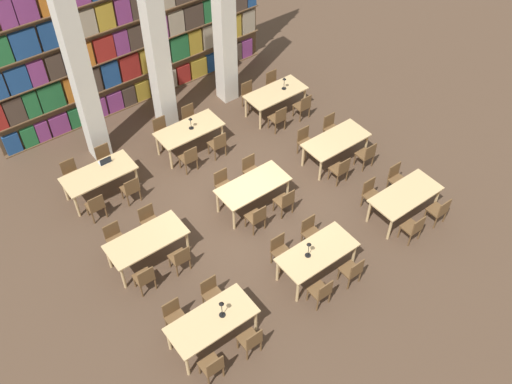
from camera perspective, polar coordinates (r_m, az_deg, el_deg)
The scene contains 55 objects.
ground_plane at distance 15.13m, azimuth -0.62°, elevation -1.23°, with size 40.00×40.00×0.00m, color #4C3828.
bookshelf_bank at distance 17.46m, azimuth -12.51°, elevation 16.27°, with size 9.07×0.35×5.50m.
pillar_left at distance 15.40m, azimuth -17.39°, elevation 12.06°, with size 0.51×0.51×6.00m.
pillar_center at distance 16.10m, azimuth -10.04°, elevation 15.09°, with size 0.51×0.51×6.00m.
pillar_right at distance 17.07m, azimuth -3.25°, elevation 17.61°, with size 0.51×0.51×6.00m.
reading_table_0 at distance 12.22m, azimuth -4.42°, elevation -12.84°, with size 1.90×0.89×0.77m.
chair_0 at distance 11.99m, azimuth -4.38°, elevation -16.99°, with size 0.42×0.40×0.86m.
chair_1 at distance 12.65m, azimuth -8.14°, elevation -12.16°, with size 0.42×0.40×0.86m.
chair_2 at distance 12.23m, azimuth -0.50°, elevation -14.61°, with size 0.42×0.40×0.86m.
chair_3 at distance 12.88m, azimuth -4.43°, elevation -10.05°, with size 0.42×0.40×0.86m.
desk_lamp_0 at distance 11.91m, azimuth -3.45°, elevation -11.36°, with size 0.14×0.14×0.49m.
reading_table_1 at distance 13.27m, azimuth 6.14°, elevation -6.17°, with size 1.90×0.89×0.77m.
chair_4 at distance 12.94m, azimuth 6.54°, elevation -9.85°, with size 0.42×0.40×0.86m.
chair_5 at distance 13.56m, azimuth 2.45°, elevation -5.83°, with size 0.42×0.40×0.86m.
chair_6 at distance 13.38m, azimuth 9.61°, elevation -7.75°, with size 0.42×0.40×0.86m.
chair_7 at distance 13.97m, azimuth 5.50°, elevation -3.96°, with size 0.42×0.40×0.86m.
desk_lamp_1 at distance 12.87m, azimuth 5.30°, elevation -5.50°, with size 0.14×0.14×0.46m.
reading_table_2 at distance 14.87m, azimuth 14.72°, elevation -0.42°, with size 1.90×0.89×0.77m.
chair_8 at distance 14.51m, azimuth 15.46°, elevation -3.46°, with size 0.42×0.40×0.86m.
chair_9 at distance 15.06m, azimuth 11.42°, elevation -0.14°, with size 0.42×0.40×0.86m.
chair_10 at distance 15.09m, azimuth 17.84°, elevation -1.76°, with size 0.42×0.40×0.86m.
chair_11 at distance 15.62m, azimuth 13.87°, elevation 1.38°, with size 0.42×0.40×0.86m.
reading_table_3 at distance 13.67m, azimuth -10.88°, elevation -4.87°, with size 1.90×0.89×0.77m.
chair_12 at distance 13.31m, azimuth -11.07°, elevation -8.42°, with size 0.42×0.40×0.86m.
chair_13 at distance 14.19m, azimuth -13.92°, elevation -4.49°, with size 0.42×0.40×0.86m.
chair_14 at distance 13.53m, azimuth -7.59°, elevation -6.54°, with size 0.42×0.40×0.86m.
chair_15 at distance 14.39m, azimuth -10.63°, elevation -2.79°, with size 0.42×0.40×0.86m.
reading_table_4 at distance 14.62m, azimuth -0.31°, elevation 0.52°, with size 1.90×0.89×0.77m.
chair_16 at distance 14.21m, azimuth 0.07°, elevation -2.53°, with size 0.42×0.40×0.86m.
chair_17 at distance 15.03m, azimuth -3.28°, elevation 0.80°, with size 0.42×0.40×0.86m.
chair_18 at distance 14.60m, azimuth 2.92°, elevation -0.92°, with size 0.42×0.40×0.86m.
chair_19 at distance 15.39m, azimuth -0.50°, elevation 2.25°, with size 0.42×0.40×0.86m.
reading_table_5 at distance 16.05m, azimuth 8.00°, elevation 4.99°, with size 1.90×0.89×0.77m.
chair_20 at distance 15.57m, azimuth 8.43°, elevation 2.27°, with size 0.42×0.40×0.86m.
chair_21 at distance 16.32m, azimuth 4.96°, elevation 5.11°, with size 0.42×0.40×0.86m.
chair_22 at distance 16.13m, azimuth 10.99°, elevation 3.71°, with size 0.42×0.40×0.86m.
chair_23 at distance 16.86m, azimuth 7.53°, elevation 6.41°, with size 0.42×0.40×0.86m.
reading_table_6 at distance 15.48m, azimuth -15.43°, elevation 1.63°, with size 1.90×0.89×0.77m.
chair_24 at distance 15.03m, azimuth -15.73°, elevation -1.33°, with size 0.42×0.40×0.86m.
chair_25 at distance 16.06m, azimuth -17.96°, elevation 1.74°, with size 0.42×0.40×0.86m.
chair_26 at distance 15.24m, azimuth -12.41°, elevation 0.32°, with size 0.42×0.40×0.86m.
chair_27 at distance 16.25m, azimuth -14.82°, elevation 3.25°, with size 0.42×0.40×0.86m.
laptop at distance 15.64m, azimuth -14.87°, elevation 2.97°, with size 0.32×0.22×0.21m.
reading_table_7 at distance 16.36m, azimuth -6.69°, elevation 6.08°, with size 1.90×0.89×0.77m.
chair_28 at distance 15.84m, azimuth -6.72°, elevation 3.42°, with size 0.42×0.40×0.86m.
chair_29 at distance 16.83m, azimuth -9.38°, elevation 6.08°, with size 0.42×0.40×0.86m.
chair_30 at distance 16.20m, azimuth -3.83°, elevation 4.83°, with size 0.42×0.40×0.86m.
chair_31 at distance 17.17m, azimuth -6.59°, elevation 7.37°, with size 0.42×0.40×0.86m.
desk_lamp_2 at distance 16.14m, azimuth -6.54°, elevation 7.06°, with size 0.14×0.14×0.39m.
reading_table_8 at distance 17.62m, azimuth 1.99°, elevation 9.75°, with size 1.90×0.89×0.77m.
chair_32 at distance 17.07m, azimuth 2.23°, elevation 7.41°, with size 0.42×0.40×0.86m.
chair_33 at distance 17.98m, azimuth -0.70°, elevation 9.74°, with size 0.42×0.40×0.86m.
chair_34 at distance 17.57m, azimuth 4.72°, elevation 8.58°, with size 0.42×0.40×0.86m.
chair_35 at distance 18.46m, azimuth 1.75°, elevation 10.80°, with size 0.42×0.40×0.86m.
desk_lamp_3 at distance 17.55m, azimuth 2.84°, elevation 11.00°, with size 0.14×0.14×0.41m.
Camera 1 is at (-6.04, -8.28, 11.13)m, focal length 40.00 mm.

